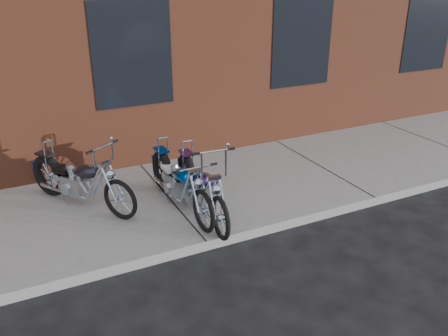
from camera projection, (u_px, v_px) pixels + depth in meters
ground at (207, 251)px, 6.49m from camera, size 120.00×120.00×0.00m
sidewalk at (168, 201)px, 7.70m from camera, size 22.00×3.00×0.15m
chopper_purple at (201, 189)px, 7.06m from camera, size 0.53×2.16×1.21m
chopper_blue at (180, 184)px, 7.20m from camera, size 0.53×2.17×0.94m
chopper_third at (80, 182)px, 7.26m from camera, size 1.26×1.89×1.11m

